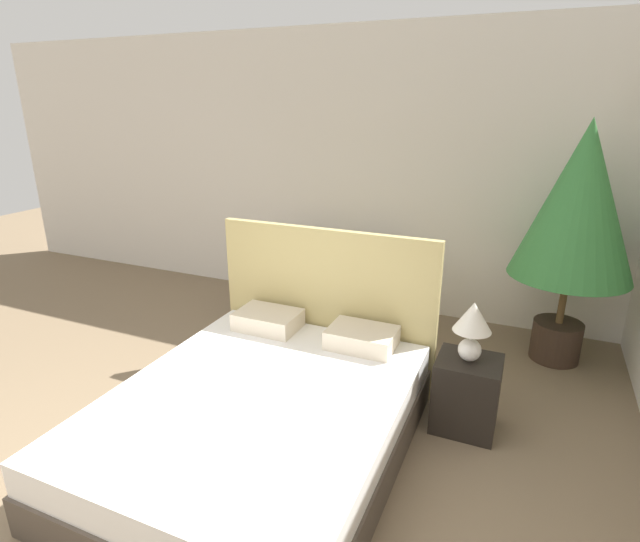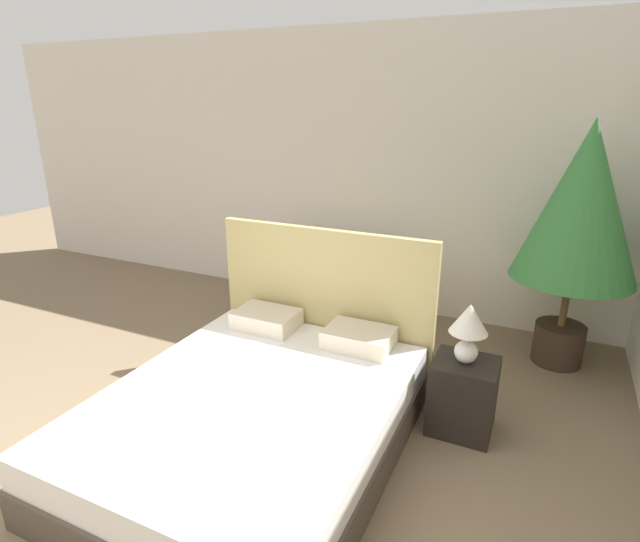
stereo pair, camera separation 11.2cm
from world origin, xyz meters
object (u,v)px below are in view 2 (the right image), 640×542
object	(u,v)px
table_lamp	(469,326)
side_table	(315,309)
nightstand	(463,396)
armchair_near_window_left	(278,296)
bed	(260,411)
potted_palm	(581,209)
armchair_near_window_right	(358,311)

from	to	relation	value
table_lamp	side_table	xyz separation A→B (m)	(-1.61, 1.01, -0.57)
nightstand	side_table	world-z (taller)	nightstand
table_lamp	side_table	size ratio (longest dim) A/B	0.96
table_lamp	nightstand	bearing A→B (deg)	16.54
armchair_near_window_left	table_lamp	distance (m)	2.36
table_lamp	bed	bearing A→B (deg)	-147.23
bed	armchair_near_window_left	size ratio (longest dim) A/B	2.55
potted_palm	nightstand	world-z (taller)	potted_palm
potted_palm	side_table	world-z (taller)	potted_palm
armchair_near_window_left	table_lamp	xyz separation A→B (m)	(2.05, -1.05, 0.52)
potted_palm	nightstand	xyz separation A→B (m)	(-0.59, -1.33, -1.10)
bed	potted_palm	xyz separation A→B (m)	(1.76, 2.07, 1.10)
bed	nightstand	size ratio (longest dim) A/B	4.22
armchair_near_window_right	potted_palm	bearing A→B (deg)	3.29
potted_palm	nightstand	bearing A→B (deg)	-114.07
side_table	bed	bearing A→B (deg)	-75.74
armchair_near_window_left	potted_palm	xyz separation A→B (m)	(2.65, 0.28, 1.10)
nightstand	bed	bearing A→B (deg)	-147.33
armchair_near_window_left	potted_palm	size ratio (longest dim) A/B	0.42
bed	armchair_near_window_right	size ratio (longest dim) A/B	2.55
table_lamp	armchair_near_window_left	bearing A→B (deg)	152.81
nightstand	side_table	bearing A→B (deg)	147.95
nightstand	side_table	xyz separation A→B (m)	(-1.62, 1.01, -0.04)
armchair_near_window_right	side_table	distance (m)	0.45
bed	table_lamp	world-z (taller)	bed
nightstand	table_lamp	world-z (taller)	table_lamp
armchair_near_window_left	potted_palm	distance (m)	2.88
nightstand	side_table	distance (m)	1.91
bed	nightstand	world-z (taller)	bed
bed	side_table	distance (m)	1.82
armchair_near_window_left	potted_palm	bearing A→B (deg)	13.76
armchair_near_window_left	table_lamp	bearing A→B (deg)	-19.38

